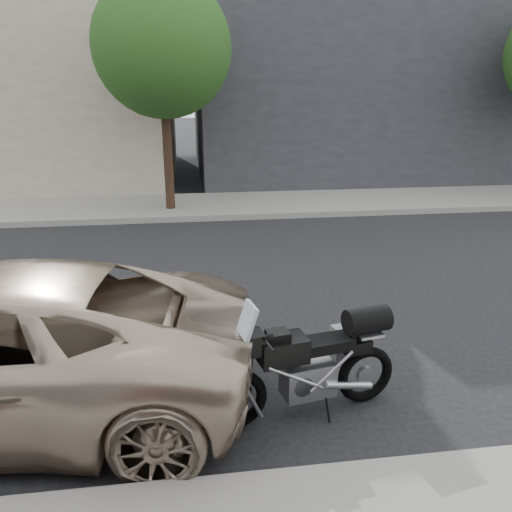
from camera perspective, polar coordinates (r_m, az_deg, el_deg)
The scene contains 5 objects.
ground at distance 8.08m, azimuth 3.71°, elevation -4.42°, with size 120.00×120.00×0.00m, color black.
far_sidewalk at distance 14.22m, azimuth -1.52°, elevation 5.88°, with size 44.00×3.00×0.15m, color gray.
far_building_dark at distance 22.49m, azimuth 15.21°, elevation 18.60°, with size 16.00×11.00×7.00m.
street_tree_mid at distance 13.35m, azimuth -10.68°, elevation 22.35°, with size 3.40×3.40×5.70m.
motorcycle at distance 5.10m, azimuth 6.83°, elevation -11.89°, with size 2.02×0.89×1.29m.
Camera 1 is at (1.54, 7.30, 3.10)m, focal length 35.00 mm.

